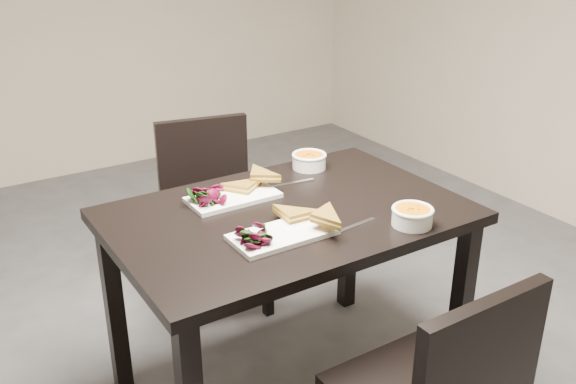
# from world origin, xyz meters

# --- Properties ---
(ground) EXTENTS (5.00, 5.00, 0.00)m
(ground) POSITION_xyz_m (0.00, 0.00, 0.00)
(ground) COLOR #47474C
(ground) RESTS_ON ground
(table) EXTENTS (1.20, 0.80, 0.75)m
(table) POSITION_xyz_m (0.32, -0.21, 0.65)
(table) COLOR black
(table) RESTS_ON ground
(chair_far) EXTENTS (0.49, 0.49, 0.85)m
(chair_far) POSITION_xyz_m (0.38, 0.54, 0.48)
(chair_far) COLOR black
(chair_far) RESTS_ON ground
(plate_near) EXTENTS (0.33, 0.17, 0.02)m
(plate_near) POSITION_xyz_m (0.20, -0.37, 0.76)
(plate_near) COLOR white
(plate_near) RESTS_ON table
(sandwich_near) EXTENTS (0.17, 0.13, 0.05)m
(sandwich_near) POSITION_xyz_m (0.27, -0.35, 0.79)
(sandwich_near) COLOR olive
(sandwich_near) RESTS_ON plate_near
(salad_near) EXTENTS (0.10, 0.09, 0.05)m
(salad_near) POSITION_xyz_m (0.10, -0.37, 0.79)
(salad_near) COLOR black
(salad_near) RESTS_ON plate_near
(soup_bowl_near) EXTENTS (0.14, 0.14, 0.06)m
(soup_bowl_near) POSITION_xyz_m (0.60, -0.52, 0.78)
(soup_bowl_near) COLOR white
(soup_bowl_near) RESTS_ON table
(cutlery_near) EXTENTS (0.18, 0.03, 0.00)m
(cutlery_near) POSITION_xyz_m (0.44, -0.43, 0.75)
(cutlery_near) COLOR silver
(cutlery_near) RESTS_ON table
(plate_far) EXTENTS (0.32, 0.16, 0.02)m
(plate_far) POSITION_xyz_m (0.21, -0.03, 0.76)
(plate_far) COLOR white
(plate_far) RESTS_ON table
(sandwich_far) EXTENTS (0.20, 0.19, 0.05)m
(sandwich_far) POSITION_xyz_m (0.27, -0.04, 0.79)
(sandwich_far) COLOR olive
(sandwich_far) RESTS_ON plate_far
(salad_far) EXTENTS (0.10, 0.09, 0.04)m
(salad_far) POSITION_xyz_m (0.11, -0.03, 0.79)
(salad_far) COLOR black
(salad_far) RESTS_ON plate_far
(soup_bowl_far) EXTENTS (0.14, 0.14, 0.06)m
(soup_bowl_far) POSITION_xyz_m (0.61, 0.09, 0.79)
(soup_bowl_far) COLOR white
(soup_bowl_far) RESTS_ON table
(cutlery_far) EXTENTS (0.18, 0.04, 0.00)m
(cutlery_far) POSITION_xyz_m (0.47, -0.01, 0.75)
(cutlery_far) COLOR silver
(cutlery_far) RESTS_ON table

